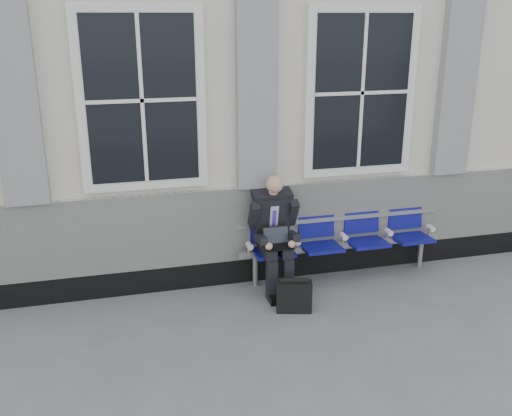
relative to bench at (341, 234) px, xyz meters
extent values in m
plane|color=slate|center=(-0.15, -1.32, -0.55)|extent=(70.00, 70.00, 0.00)
cube|color=beige|center=(-0.15, 2.18, 1.55)|extent=(14.00, 4.00, 4.20)
cube|color=black|center=(-0.15, 0.15, -0.40)|extent=(14.00, 0.10, 0.30)
cube|color=silver|center=(-0.15, 0.14, 0.20)|extent=(14.00, 0.08, 0.90)
cube|color=gray|center=(-3.55, 0.12, 1.85)|extent=(0.45, 0.14, 2.40)
cube|color=gray|center=(-1.05, 0.12, 1.85)|extent=(0.45, 0.14, 2.40)
cube|color=gray|center=(1.45, 0.12, 1.85)|extent=(0.45, 0.14, 2.40)
cube|color=white|center=(-2.30, 0.14, 1.70)|extent=(1.35, 0.10, 1.95)
cube|color=black|center=(-2.30, 0.09, 1.70)|extent=(1.15, 0.02, 1.75)
cube|color=white|center=(0.20, 0.14, 1.70)|extent=(1.35, 0.10, 1.95)
cube|color=black|center=(0.20, 0.09, 1.70)|extent=(1.15, 0.02, 1.75)
cube|color=#9EA0A3|center=(0.00, -0.02, -0.13)|extent=(2.60, 0.07, 0.07)
cube|color=#9EA0A3|center=(0.00, 0.10, 0.18)|extent=(2.60, 0.05, 0.05)
cylinder|color=#9EA0A3|center=(-1.10, -0.02, -0.36)|extent=(0.06, 0.06, 0.39)
cylinder|color=#9EA0A3|center=(1.10, -0.02, -0.36)|extent=(0.06, 0.06, 0.39)
cube|color=#080A77|center=(-0.90, -0.10, -0.10)|extent=(0.46, 0.42, 0.07)
cube|color=#080A77|center=(-0.90, 0.11, 0.16)|extent=(0.46, 0.10, 0.40)
cube|color=#080A77|center=(-0.30, -0.10, -0.10)|extent=(0.46, 0.42, 0.07)
cube|color=#080A77|center=(-0.30, 0.11, 0.16)|extent=(0.46, 0.10, 0.40)
cube|color=#080A77|center=(0.30, -0.10, -0.10)|extent=(0.46, 0.42, 0.07)
cube|color=#080A77|center=(0.30, 0.11, 0.16)|extent=(0.46, 0.10, 0.40)
cube|color=#080A77|center=(0.90, -0.10, -0.10)|extent=(0.46, 0.42, 0.07)
cube|color=#080A77|center=(0.90, 0.11, 0.16)|extent=(0.46, 0.10, 0.40)
cylinder|color=white|center=(-1.18, -0.07, 0.00)|extent=(0.07, 0.12, 0.07)
cylinder|color=white|center=(-0.60, -0.07, 0.00)|extent=(0.07, 0.12, 0.07)
cylinder|color=white|center=(0.00, -0.07, 0.00)|extent=(0.07, 0.12, 0.07)
cylinder|color=white|center=(0.60, -0.07, 0.00)|extent=(0.07, 0.12, 0.07)
cylinder|color=white|center=(1.18, -0.07, 0.00)|extent=(0.07, 0.12, 0.07)
cube|color=black|center=(-1.00, -0.46, -0.51)|extent=(0.11, 0.25, 0.09)
cube|color=black|center=(-0.81, -0.46, -0.51)|extent=(0.11, 0.25, 0.09)
cube|color=black|center=(-1.00, -0.40, -0.31)|extent=(0.12, 0.13, 0.47)
cube|color=black|center=(-0.81, -0.40, -0.31)|extent=(0.12, 0.13, 0.47)
cube|color=black|center=(-1.00, -0.19, -0.02)|extent=(0.14, 0.43, 0.13)
cube|color=black|center=(-0.81, -0.20, -0.02)|extent=(0.14, 0.43, 0.13)
cube|color=black|center=(-0.90, 0.00, 0.30)|extent=(0.40, 0.33, 0.60)
cube|color=#B2C7EA|center=(-0.90, -0.12, 0.32)|extent=(0.10, 0.09, 0.34)
cube|color=#542AC5|center=(-0.90, -0.13, 0.30)|extent=(0.04, 0.08, 0.28)
cube|color=black|center=(-0.90, -0.03, 0.58)|extent=(0.46, 0.23, 0.14)
cylinder|color=#DCA18A|center=(-0.90, -0.08, 0.65)|extent=(0.10, 0.10, 0.10)
sphere|color=#DCA18A|center=(-0.90, -0.14, 0.75)|extent=(0.20, 0.20, 0.20)
cube|color=black|center=(-1.13, -0.10, 0.37)|extent=(0.10, 0.27, 0.35)
cube|color=black|center=(-0.67, -0.10, 0.37)|extent=(0.10, 0.27, 0.35)
cube|color=black|center=(-1.09, -0.27, 0.15)|extent=(0.09, 0.30, 0.13)
cube|color=black|center=(-0.71, -0.27, 0.15)|extent=(0.09, 0.30, 0.13)
sphere|color=#DCA18A|center=(-1.04, -0.40, 0.11)|extent=(0.09, 0.09, 0.09)
sphere|color=#DCA18A|center=(-0.77, -0.41, 0.11)|extent=(0.09, 0.09, 0.09)
cube|color=black|center=(-0.90, -0.33, 0.06)|extent=(0.32, 0.22, 0.02)
cube|color=black|center=(-0.90, -0.22, 0.16)|extent=(0.31, 0.09, 0.20)
cube|color=black|center=(-0.90, -0.22, 0.16)|extent=(0.29, 0.07, 0.17)
cube|color=black|center=(-0.84, -0.72, -0.38)|extent=(0.41, 0.26, 0.34)
cylinder|color=black|center=(-0.84, -0.72, -0.19)|extent=(0.31, 0.14, 0.06)
camera|label=1|loc=(-2.63, -6.05, 2.55)|focal=40.00mm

